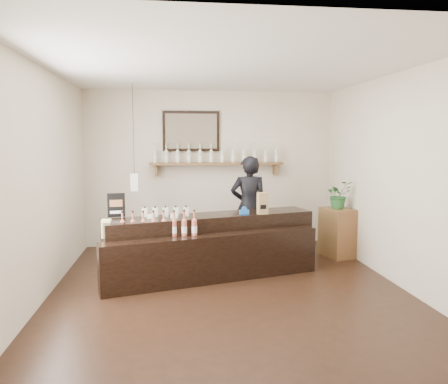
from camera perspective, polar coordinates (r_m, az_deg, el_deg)
name	(u,v)px	position (r m, az deg, el deg)	size (l,w,h in m)	color
ground	(228,288)	(5.82, 0.53, -12.43)	(5.00, 5.00, 0.00)	black
room_shell	(228,157)	(5.50, 0.55, 4.58)	(5.00, 5.00, 5.00)	beige
back_wall_decor	(203,149)	(7.85, -2.78, 5.58)	(2.66, 0.96, 1.69)	brown
counter	(212,247)	(6.25, -1.61, -7.24)	(3.09, 1.60, 1.00)	black
promo_sign	(116,205)	(6.23, -13.90, -1.69)	(0.24, 0.05, 0.33)	black
paper_bag	(262,203)	(6.33, 5.05, -1.48)	(0.16, 0.13, 0.31)	olive
tape_dispenser	(244,211)	(6.31, 2.66, -2.52)	(0.14, 0.06, 0.11)	#195CB4
side_cabinet	(337,232)	(7.48, 14.60, -5.14)	(0.53, 0.64, 0.80)	brown
potted_plant	(339,195)	(7.38, 14.74, -0.34)	(0.41, 0.36, 0.46)	#265F29
shopkeeper	(249,200)	(7.18, 3.27, -1.05)	(0.69, 0.45, 1.88)	black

